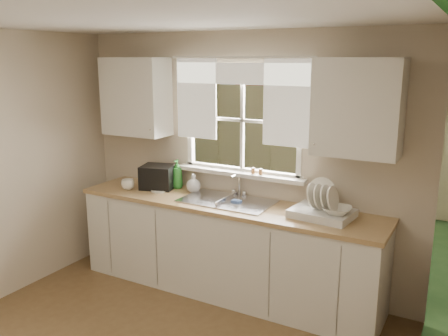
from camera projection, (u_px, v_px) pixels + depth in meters
The scene contains 19 objects.
room_walls at pixel (89, 225), 2.93m from camera, with size 3.62×4.02×2.50m.
ceiling at pixel (83, 12), 2.69m from camera, with size 3.60×4.00×0.02m, color silver.
window at pixel (241, 137), 4.63m from camera, with size 1.38×0.16×1.06m.
curtains at pixel (239, 91), 4.48m from camera, with size 1.50×0.03×0.81m.
base_cabinets at pixel (226, 249), 4.59m from camera, with size 3.00×0.62×0.87m, color silver.
countertop at pixel (226, 204), 4.49m from camera, with size 3.04×0.65×0.04m, color tan.
upper_cabinet_left at pixel (136, 97), 4.94m from camera, with size 0.70×0.33×0.80m, color silver.
upper_cabinet_right at pixel (358, 108), 3.85m from camera, with size 0.70×0.33×0.80m, color silver.
wall_outlet at pixel (327, 190), 4.29m from camera, with size 0.08×0.01×0.12m, color beige.
sill_jars at pixel (257, 171), 4.55m from camera, with size 0.12×0.04×0.06m.
sink at pixel (227, 209), 4.53m from camera, with size 0.88×0.52×0.40m.
dish_rack at pixel (322, 209), 4.06m from camera, with size 0.54×0.43×0.32m.
bowl at pixel (337, 210), 3.94m from camera, with size 0.24×0.24×0.06m, color silver.
soap_bottle_a at pixel (177, 174), 4.95m from camera, with size 0.12×0.12×0.30m, color green.
soap_bottle_b at pixel (149, 177), 5.00m from camera, with size 0.09×0.09×0.20m, color blue.
soap_bottle_c at pixel (193, 183), 4.82m from camera, with size 0.15×0.15×0.19m, color beige.
saucer at pixel (159, 191), 4.85m from camera, with size 0.16×0.16×0.01m, color white.
cup at pixel (128, 185), 4.91m from camera, with size 0.14×0.14×0.11m, color white.
black_appliance at pixel (158, 177), 4.95m from camera, with size 0.33×0.29×0.24m, color black.
Camera 1 is at (2.08, -2.08, 2.25)m, focal length 38.00 mm.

